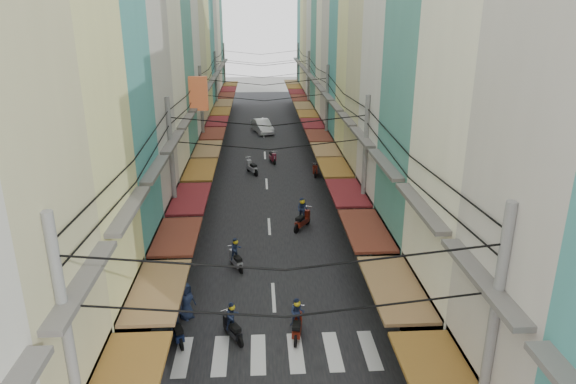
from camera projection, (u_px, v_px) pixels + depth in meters
name	position (u px, v px, depth m)	size (l,w,h in m)	color
ground	(272.00, 276.00, 24.78)	(160.00, 160.00, 0.00)	slate
road	(265.00, 162.00, 43.60)	(10.00, 80.00, 0.02)	black
sidewalk_left	(188.00, 163.00, 43.24)	(3.00, 80.00, 0.06)	gray
sidewalk_right	(341.00, 160.00, 43.96)	(3.00, 80.00, 0.06)	gray
crosswalk	(277.00, 353.00, 19.12)	(7.55, 2.40, 0.01)	silver
building_row_left	(153.00, 45.00, 36.68)	(7.80, 67.67, 23.70)	beige
building_row_right	(372.00, 50.00, 37.57)	(7.80, 68.98, 22.59)	teal
utility_poles	(265.00, 92.00, 36.72)	(10.20, 66.13, 8.20)	slate
white_car	(262.00, 133.00, 54.04)	(4.92, 1.93, 1.74)	white
bicycle	(425.00, 272.00, 25.09)	(0.68, 1.82, 1.25)	black
moving_scooters	(267.00, 232.00, 28.45)	(8.02, 26.42, 1.90)	black
parked_scooters	(361.00, 313.00, 20.89)	(12.94, 15.24, 0.98)	black
pedestrians	(189.00, 260.00, 24.22)	(11.85, 15.99, 2.06)	#241E28
market_umbrella	(439.00, 248.00, 22.23)	(2.55, 2.55, 2.69)	#B2B2B7
traffic_sign	(402.00, 241.00, 23.10)	(0.10, 0.69, 3.14)	slate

